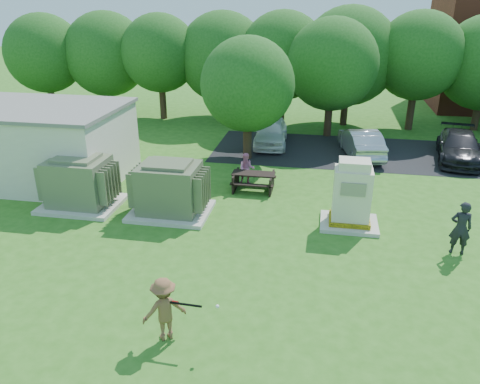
% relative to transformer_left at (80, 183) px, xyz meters
% --- Properties ---
extents(ground, '(120.00, 120.00, 0.00)m').
position_rel_transformer_left_xyz_m(ground, '(6.50, -4.50, -0.97)').
color(ground, '#2D6619').
rests_on(ground, ground).
extents(service_building, '(10.00, 5.00, 3.20)m').
position_rel_transformer_left_xyz_m(service_building, '(-4.50, 2.50, 0.63)').
color(service_building, beige).
rests_on(service_building, ground).
extents(service_building_roof, '(10.20, 5.20, 0.15)m').
position_rel_transformer_left_xyz_m(service_building_roof, '(-4.50, 2.50, 2.31)').
color(service_building_roof, slate).
rests_on(service_building_roof, service_building).
extents(parking_strip, '(20.00, 6.00, 0.01)m').
position_rel_transformer_left_xyz_m(parking_strip, '(13.50, 9.00, -0.96)').
color(parking_strip, '#232326').
rests_on(parking_strip, ground).
extents(transformer_left, '(3.00, 2.40, 2.07)m').
position_rel_transformer_left_xyz_m(transformer_left, '(0.00, 0.00, 0.00)').
color(transformer_left, beige).
rests_on(transformer_left, ground).
extents(transformer_right, '(3.00, 2.40, 2.07)m').
position_rel_transformer_left_xyz_m(transformer_right, '(3.70, 0.00, 0.00)').
color(transformer_right, beige).
rests_on(transformer_right, ground).
extents(generator_cabinet, '(2.06, 1.69, 2.51)m').
position_rel_transformer_left_xyz_m(generator_cabinet, '(10.43, 0.18, 0.13)').
color(generator_cabinet, beige).
rests_on(generator_cabinet, ground).
extents(picnic_table, '(1.82, 1.36, 0.78)m').
position_rel_transformer_left_xyz_m(picnic_table, '(6.47, 2.87, -0.48)').
color(picnic_table, black).
rests_on(picnic_table, ground).
extents(batter, '(1.24, 1.09, 1.67)m').
position_rel_transformer_left_xyz_m(batter, '(5.82, -6.85, -0.14)').
color(batter, brown).
rests_on(batter, ground).
extents(person_by_generator, '(0.69, 0.48, 1.82)m').
position_rel_transformer_left_xyz_m(person_by_generator, '(13.82, -1.23, -0.06)').
color(person_by_generator, black).
rests_on(person_by_generator, ground).
extents(person_at_picnic, '(0.74, 0.61, 1.43)m').
position_rel_transformer_left_xyz_m(person_at_picnic, '(6.07, 3.48, -0.25)').
color(person_at_picnic, pink).
rests_on(person_at_picnic, ground).
extents(car_white, '(2.02, 4.45, 1.48)m').
position_rel_transformer_left_xyz_m(car_white, '(6.40, 9.59, -0.23)').
color(car_white, white).
rests_on(car_white, ground).
extents(car_silver_a, '(2.35, 4.61, 1.45)m').
position_rel_transformer_left_xyz_m(car_silver_a, '(11.23, 8.45, -0.24)').
color(car_silver_a, '#A9A9AD').
rests_on(car_silver_a, ground).
extents(car_dark, '(2.69, 5.10, 1.41)m').
position_rel_transformer_left_xyz_m(car_dark, '(16.08, 8.65, -0.26)').
color(car_dark, black).
rests_on(car_dark, ground).
extents(batting_equipment, '(1.27, 0.14, 0.13)m').
position_rel_transformer_left_xyz_m(batting_equipment, '(6.43, -6.90, 0.13)').
color(batting_equipment, black).
rests_on(batting_equipment, ground).
extents(tree_row, '(41.30, 13.30, 7.30)m').
position_rel_transformer_left_xyz_m(tree_row, '(8.25, 14.00, 3.18)').
color(tree_row, '#47301E').
rests_on(tree_row, ground).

